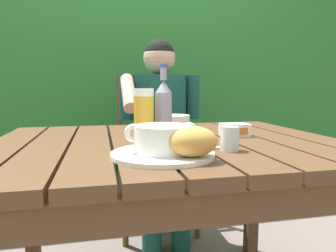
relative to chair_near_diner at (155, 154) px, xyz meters
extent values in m
cube|color=#533520|center=(-0.66, -0.91, 0.23)|extent=(0.13, 0.95, 0.04)
cube|color=#533520|center=(-0.52, -0.91, 0.23)|extent=(0.13, 0.95, 0.04)
cube|color=#533520|center=(-0.38, -0.91, 0.23)|extent=(0.13, 0.95, 0.04)
cube|color=#533520|center=(-0.25, -0.91, 0.23)|extent=(0.13, 0.95, 0.04)
cube|color=#533520|center=(-0.11, -0.91, 0.23)|extent=(0.13, 0.95, 0.04)
cube|color=#533520|center=(0.03, -0.91, 0.23)|extent=(0.13, 0.95, 0.04)
cube|color=#533520|center=(0.16, -0.91, 0.23)|extent=(0.13, 0.95, 0.04)
cube|color=#533520|center=(0.30, -0.91, 0.23)|extent=(0.13, 0.95, 0.04)
cube|color=#533520|center=(0.43, -0.91, 0.23)|extent=(0.13, 0.95, 0.04)
cube|color=#533520|center=(-0.11, -1.36, 0.18)|extent=(1.18, 0.03, 0.08)
cube|color=#533520|center=(-0.11, -0.47, 0.18)|extent=(1.18, 0.03, 0.08)
cube|color=#533520|center=(-0.68, -0.48, -0.14)|extent=(0.06, 0.06, 0.71)
cube|color=#533520|center=(0.46, -0.48, -0.14)|extent=(0.06, 0.06, 0.71)
cube|color=#27692C|center=(-0.11, 0.72, 0.35)|extent=(3.78, 0.60, 1.68)
cylinder|color=#4C3823|center=(-0.54, 0.87, 0.12)|extent=(0.10, 0.10, 1.23)
sphere|color=#27692C|center=(-0.54, 0.87, 0.98)|extent=(0.77, 0.77, 0.77)
cylinder|color=#4C3823|center=(1.07, 0.87, 0.27)|extent=(0.10, 0.10, 1.53)
cylinder|color=brown|center=(0.22, -0.24, -0.27)|extent=(0.04, 0.04, 0.46)
cylinder|color=brown|center=(-0.22, -0.24, -0.27)|extent=(0.04, 0.04, 0.46)
cylinder|color=brown|center=(0.22, 0.13, -0.27)|extent=(0.04, 0.04, 0.46)
cylinder|color=brown|center=(-0.22, 0.13, -0.27)|extent=(0.04, 0.04, 0.46)
cube|color=brown|center=(0.00, -0.06, -0.03)|extent=(0.48, 0.40, 0.02)
cylinder|color=brown|center=(0.22, 0.13, 0.24)|extent=(0.04, 0.04, 0.56)
cylinder|color=brown|center=(-0.22, 0.13, 0.24)|extent=(0.04, 0.04, 0.56)
cube|color=brown|center=(0.00, 0.13, 0.16)|extent=(0.45, 0.02, 0.04)
cube|color=brown|center=(0.00, 0.13, 0.30)|extent=(0.45, 0.02, 0.04)
cube|color=brown|center=(0.00, 0.13, 0.44)|extent=(0.45, 0.02, 0.04)
cylinder|color=#15483E|center=(0.08, -0.36, -0.27)|extent=(0.11, 0.11, 0.45)
cylinder|color=#15483E|center=(0.08, -0.26, 0.01)|extent=(0.13, 0.40, 0.13)
cylinder|color=#15483E|center=(-0.09, -0.36, -0.27)|extent=(0.11, 0.11, 0.45)
cylinder|color=#15483E|center=(-0.09, -0.26, 0.01)|extent=(0.13, 0.40, 0.13)
cylinder|color=#15483E|center=(0.00, -0.16, 0.26)|extent=(0.32, 0.32, 0.49)
sphere|color=tan|center=(0.00, -0.16, 0.61)|extent=(0.19, 0.19, 0.19)
sphere|color=black|center=(0.00, -0.16, 0.63)|extent=(0.18, 0.18, 0.18)
cylinder|color=#15483E|center=(0.20, -0.18, 0.38)|extent=(0.08, 0.08, 0.26)
cylinder|color=#15483E|center=(-0.20, -0.18, 0.38)|extent=(0.08, 0.08, 0.26)
cylinder|color=tan|center=(-0.20, -0.34, 0.41)|extent=(0.07, 0.25, 0.21)
cylinder|color=white|center=(-0.19, -1.16, 0.26)|extent=(0.28, 0.28, 0.01)
cylinder|color=white|center=(-0.19, -1.16, 0.30)|extent=(0.16, 0.16, 0.07)
cylinder|color=#9F4A29|center=(-0.19, -1.16, 0.32)|extent=(0.14, 0.14, 0.01)
torus|color=white|center=(-0.26, -1.16, 0.32)|extent=(0.05, 0.01, 0.05)
torus|color=white|center=(-0.11, -1.16, 0.32)|extent=(0.05, 0.01, 0.05)
ellipsoid|color=#CB9145|center=(-0.12, -1.24, 0.30)|extent=(0.14, 0.11, 0.08)
cylinder|color=gold|center=(-0.20, -0.93, 0.33)|extent=(0.07, 0.07, 0.16)
cylinder|color=white|center=(-0.20, -0.93, 0.42)|extent=(0.07, 0.07, 0.03)
cylinder|color=gray|center=(-0.13, -0.90, 0.34)|extent=(0.06, 0.06, 0.17)
cone|color=gray|center=(-0.13, -0.90, 0.44)|extent=(0.06, 0.06, 0.04)
cylinder|color=gray|center=(-0.13, -0.90, 0.49)|extent=(0.02, 0.02, 0.04)
cylinder|color=#3A4691|center=(-0.13, -0.90, 0.51)|extent=(0.02, 0.02, 0.01)
cylinder|color=silver|center=(0.02, -1.13, 0.29)|extent=(0.06, 0.06, 0.07)
cube|color=white|center=(0.15, -0.88, 0.28)|extent=(0.10, 0.08, 0.05)
cube|color=orange|center=(0.15, -0.92, 0.28)|extent=(0.07, 0.00, 0.02)
cube|color=silver|center=(0.00, -1.10, 0.25)|extent=(0.12, 0.04, 0.00)
cube|color=black|center=(-0.05, -1.11, 0.26)|extent=(0.06, 0.03, 0.01)
cylinder|color=white|center=(0.00, -0.54, 0.28)|extent=(0.15, 0.15, 0.05)
camera|label=1|loc=(-0.35, -1.97, 0.44)|focal=32.91mm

